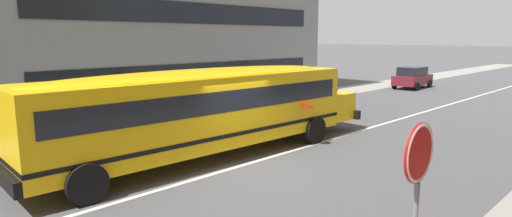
# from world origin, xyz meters

# --- Properties ---
(ground_plane) EXTENTS (400.00, 400.00, 0.00)m
(ground_plane) POSITION_xyz_m (0.00, 0.00, 0.00)
(ground_plane) COLOR #4C4C4F
(sidewalk_far) EXTENTS (120.00, 3.00, 0.01)m
(sidewalk_far) POSITION_xyz_m (0.00, 7.89, 0.01)
(sidewalk_far) COLOR gray
(sidewalk_far) RESTS_ON ground_plane
(lane_centreline) EXTENTS (110.00, 0.16, 0.01)m
(lane_centreline) POSITION_xyz_m (0.00, 0.00, 0.00)
(lane_centreline) COLOR silver
(lane_centreline) RESTS_ON ground_plane
(school_bus) EXTENTS (12.87, 3.30, 2.86)m
(school_bus) POSITION_xyz_m (-0.17, 1.47, 1.70)
(school_bus) COLOR yellow
(school_bus) RESTS_ON ground_plane
(parked_car_maroon_far_corner) EXTENTS (3.98, 2.04, 1.64)m
(parked_car_maroon_far_corner) POSITION_xyz_m (22.55, 5.05, 0.84)
(parked_car_maroon_far_corner) COLOR maroon
(parked_car_maroon_far_corner) RESTS_ON ground_plane
(parked_car_red_end_of_row) EXTENTS (3.95, 1.97, 1.64)m
(parked_car_red_end_of_row) POSITION_xyz_m (9.28, 5.09, 0.84)
(parked_car_red_end_of_row) COLOR maroon
(parked_car_red_end_of_row) RESTS_ON ground_plane
(stop_sign_post) EXTENTS (0.70, 0.07, 2.90)m
(stop_sign_post) POSITION_xyz_m (-3.83, -6.99, 2.23)
(stop_sign_post) COLOR slate
(stop_sign_post) RESTS_ON ground_plane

